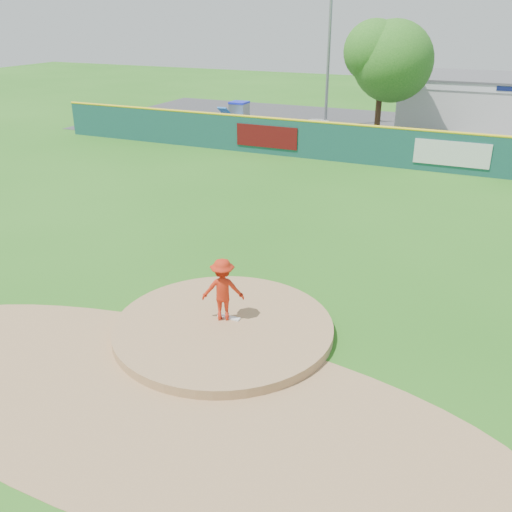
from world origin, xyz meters
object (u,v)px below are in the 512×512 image
at_px(pitcher, 223,290).
at_px(light_pole_left, 330,33).
at_px(van, 322,131).
at_px(deciduous_tree, 382,62).
at_px(playground_slide, 239,115).

xyz_separation_m(pitcher, light_pole_left, (-5.88, 26.76, 4.98)).
bearing_deg(light_pole_left, pitcher, -77.60).
bearing_deg(pitcher, van, -102.85).
distance_m(deciduous_tree, light_pole_left, 4.72).
relative_size(van, deciduous_tree, 0.61).
height_order(pitcher, light_pole_left, light_pole_left).
bearing_deg(van, pitcher, -153.83).
bearing_deg(playground_slide, van, -15.39).
distance_m(playground_slide, light_pole_left, 7.88).
distance_m(pitcher, deciduous_tree, 25.07).
xyz_separation_m(pitcher, playground_slide, (-11.15, 23.99, -0.18)).
bearing_deg(van, deciduous_tree, -32.80).
bearing_deg(light_pole_left, playground_slide, -152.31).
height_order(playground_slide, light_pole_left, light_pole_left).
relative_size(playground_slide, light_pole_left, 0.29).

